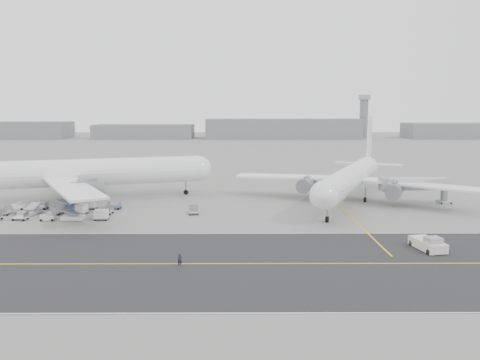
{
  "coord_description": "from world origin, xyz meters",
  "views": [
    {
      "loc": [
        7.69,
        -79.94,
        21.14
      ],
      "look_at": [
        8.11,
        12.0,
        7.13
      ],
      "focal_mm": 35.0,
      "sensor_mm": 36.0,
      "label": 1
    }
  ],
  "objects_px": {
    "pushback_tug": "(428,244)",
    "ground_crew_a": "(180,260)",
    "control_tower": "(364,116)",
    "jet_bridge": "(415,185)",
    "airliner_b": "(351,177)",
    "airliner_a": "(75,173)"
  },
  "relations": [
    {
      "from": "control_tower",
      "to": "jet_bridge",
      "type": "xyz_separation_m",
      "value": [
        -52.6,
        -241.98,
        -12.03
      ]
    },
    {
      "from": "airliner_a",
      "to": "pushback_tug",
      "type": "relative_size",
      "value": 7.72
    },
    {
      "from": "pushback_tug",
      "to": "ground_crew_a",
      "type": "distance_m",
      "value": 37.37
    },
    {
      "from": "control_tower",
      "to": "ground_crew_a",
      "type": "xyz_separation_m",
      "value": [
        -100.19,
        -283.98,
        -15.36
      ]
    },
    {
      "from": "airliner_a",
      "to": "ground_crew_a",
      "type": "height_order",
      "value": "airliner_a"
    },
    {
      "from": "control_tower",
      "to": "airliner_a",
      "type": "height_order",
      "value": "control_tower"
    },
    {
      "from": "pushback_tug",
      "to": "jet_bridge",
      "type": "bearing_deg",
      "value": 61.54
    },
    {
      "from": "pushback_tug",
      "to": "ground_crew_a",
      "type": "xyz_separation_m",
      "value": [
        -36.66,
        -7.25,
        -0.06
      ]
    },
    {
      "from": "jet_bridge",
      "to": "airliner_a",
      "type": "bearing_deg",
      "value": 173.42
    },
    {
      "from": "jet_bridge",
      "to": "ground_crew_a",
      "type": "bearing_deg",
      "value": -141.79
    },
    {
      "from": "airliner_b",
      "to": "pushback_tug",
      "type": "relative_size",
      "value": 6.43
    },
    {
      "from": "airliner_b",
      "to": "jet_bridge",
      "type": "bearing_deg",
      "value": 11.93
    },
    {
      "from": "jet_bridge",
      "to": "ground_crew_a",
      "type": "relative_size",
      "value": 9.06
    },
    {
      "from": "airliner_b",
      "to": "pushback_tug",
      "type": "xyz_separation_m",
      "value": [
        2.74,
        -37.81,
        -4.62
      ]
    },
    {
      "from": "ground_crew_a",
      "to": "jet_bridge",
      "type": "bearing_deg",
      "value": 20.63
    },
    {
      "from": "jet_bridge",
      "to": "airliner_b",
      "type": "bearing_deg",
      "value": 164.18
    },
    {
      "from": "pushback_tug",
      "to": "jet_bridge",
      "type": "xyz_separation_m",
      "value": [
        10.92,
        34.76,
        3.28
      ]
    },
    {
      "from": "pushback_tug",
      "to": "control_tower",
      "type": "bearing_deg",
      "value": 66.05
    },
    {
      "from": "airliner_a",
      "to": "pushback_tug",
      "type": "xyz_separation_m",
      "value": [
        66.5,
        -39.29,
        -5.49
      ]
    },
    {
      "from": "jet_bridge",
      "to": "ground_crew_a",
      "type": "xyz_separation_m",
      "value": [
        -47.58,
        -42.0,
        -3.33
      ]
    },
    {
      "from": "pushback_tug",
      "to": "ground_crew_a",
      "type": "height_order",
      "value": "pushback_tug"
    },
    {
      "from": "pushback_tug",
      "to": "jet_bridge",
      "type": "distance_m",
      "value": 36.58
    }
  ]
}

